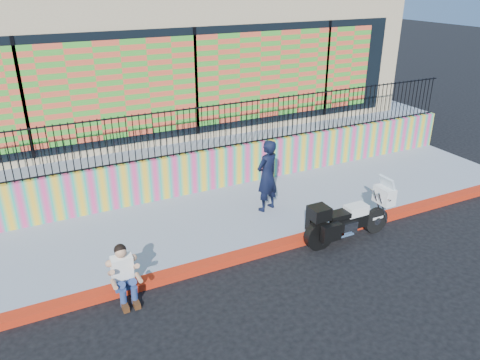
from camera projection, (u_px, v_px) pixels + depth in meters
ground at (272, 251)px, 10.07m from camera, size 90.00×90.00×0.00m
red_curb at (272, 248)px, 10.04m from camera, size 16.00×0.30×0.15m
sidewalk at (238, 215)px, 11.39m from camera, size 16.00×3.00×0.15m
mural_wall at (211, 169)px, 12.45m from camera, size 16.00×0.20×1.10m
metal_fence at (210, 128)px, 11.99m from camera, size 15.80×0.04×1.20m
elevated_platform at (155, 122)px, 16.66m from camera, size 16.00×10.00×1.25m
storefront_building at (151, 48)px, 15.42m from camera, size 14.00×8.06×4.00m
police_motorcycle at (348, 218)px, 10.24m from camera, size 2.17×0.72×1.35m
police_officer at (267, 176)px, 11.17m from camera, size 0.76×0.62×1.78m
seated_man at (125, 279)px, 8.38m from camera, size 0.54×0.71×1.06m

